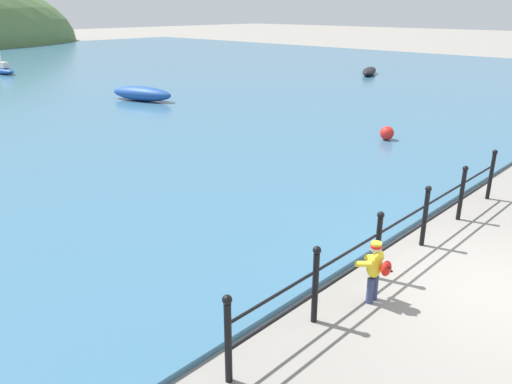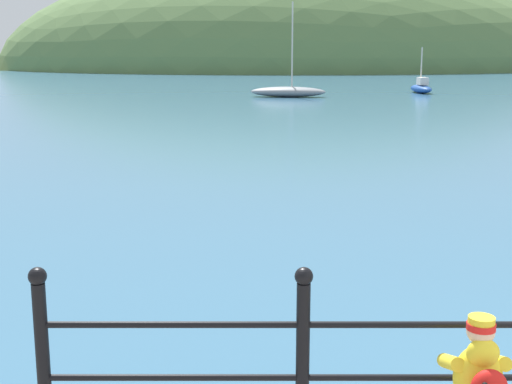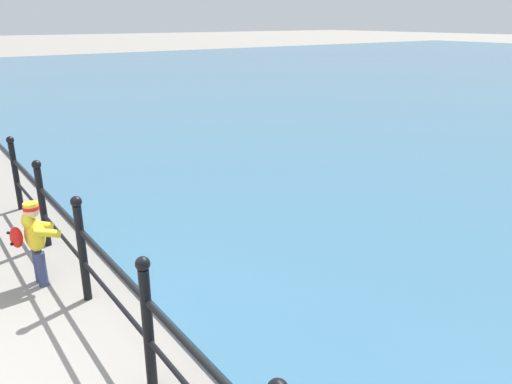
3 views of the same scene
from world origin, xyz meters
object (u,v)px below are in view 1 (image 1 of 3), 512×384
boat_far_right (369,71)px  boat_far_left (142,93)px  boat_nearest_quay (3,70)px  child_in_coat (376,267)px  mooring_buoy (387,133)px

boat_far_right → boat_far_left: bearing=170.3°
boat_nearest_quay → boat_far_left: bearing=-88.1°
boat_far_right → boat_far_left: boat_far_left is taller
boat_far_left → boat_nearest_quay: bearing=91.9°
child_in_coat → boat_nearest_quay: boat_nearest_quay is taller
boat_nearest_quay → child_in_coat: bearing=-102.2°
boat_far_right → boat_nearest_quay: bearing=132.5°
child_in_coat → mooring_buoy: (8.78, 4.76, -0.28)m
child_in_coat → boat_far_right: child_in_coat is taller
boat_far_left → mooring_buoy: bearing=-84.0°
boat_nearest_quay → boat_far_left: boat_nearest_quay is taller
boat_far_left → mooring_buoy: boat_far_left is taller
boat_far_right → mooring_buoy: size_ratio=6.78×
child_in_coat → boat_nearest_quay: (6.99, 32.22, -0.24)m
boat_nearest_quay → boat_far_right: bearing=-47.5°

